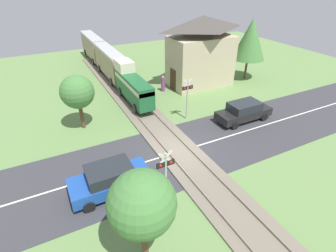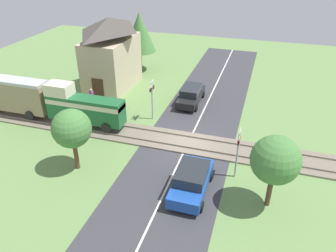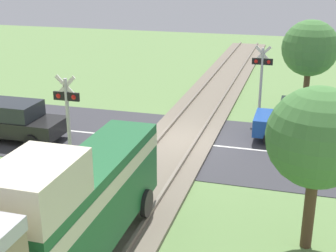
% 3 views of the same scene
% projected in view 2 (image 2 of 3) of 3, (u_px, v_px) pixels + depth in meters
% --- Properties ---
extents(ground_plane, '(60.00, 60.00, 0.00)m').
position_uv_depth(ground_plane, '(188.00, 144.00, 23.59)').
color(ground_plane, '#66894C').
extents(road_surface, '(48.00, 6.40, 0.02)m').
position_uv_depth(road_surface, '(188.00, 143.00, 23.59)').
color(road_surface, '#38383D').
rests_on(road_surface, ground_plane).
extents(track_bed, '(2.80, 48.00, 0.24)m').
position_uv_depth(track_bed, '(188.00, 143.00, 23.56)').
color(track_bed, '#756B5B').
rests_on(track_bed, ground_plane).
extents(car_near_crossing, '(4.25, 2.00, 1.62)m').
position_uv_depth(car_near_crossing, '(192.00, 180.00, 18.72)').
color(car_near_crossing, '#1E4CA8').
rests_on(car_near_crossing, ground_plane).
extents(car_far_side, '(4.51, 1.84, 1.55)m').
position_uv_depth(car_far_side, '(191.00, 95.00, 29.08)').
color(car_far_side, black).
rests_on(car_far_side, ground_plane).
extents(crossing_signal_west_approach, '(0.90, 0.18, 3.38)m').
position_uv_depth(crossing_signal_west_approach, '(238.00, 147.00, 19.27)').
color(crossing_signal_west_approach, '#B7B7B7').
rests_on(crossing_signal_west_approach, ground_plane).
extents(crossing_signal_east_approach, '(0.90, 0.18, 3.38)m').
position_uv_depth(crossing_signal_east_approach, '(152.00, 95.00, 25.78)').
color(crossing_signal_east_approach, '#B7B7B7').
rests_on(crossing_signal_east_approach, ground_plane).
extents(station_building, '(6.67, 3.89, 6.77)m').
position_uv_depth(station_building, '(111.00, 55.00, 30.84)').
color(station_building, '#C6B793').
rests_on(station_building, ground_plane).
extents(pedestrian_by_station, '(0.39, 0.39, 1.57)m').
position_uv_depth(pedestrian_by_station, '(92.00, 98.00, 28.71)').
color(pedestrian_by_station, '#7F3D84').
rests_on(pedestrian_by_station, ground_plane).
extents(tree_by_station, '(3.43, 3.43, 6.29)m').
position_uv_depth(tree_by_station, '(140.00, 32.00, 34.84)').
color(tree_by_station, brown).
rests_on(tree_by_station, ground_plane).
extents(tree_roadside_hedge, '(2.41, 2.41, 4.13)m').
position_uv_depth(tree_roadside_hedge, '(72.00, 129.00, 19.66)').
color(tree_roadside_hedge, brown).
rests_on(tree_roadside_hedge, ground_plane).
extents(tree_beyond_track, '(2.59, 2.59, 4.32)m').
position_uv_depth(tree_beyond_track, '(275.00, 160.00, 16.69)').
color(tree_beyond_track, brown).
rests_on(tree_beyond_track, ground_plane).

